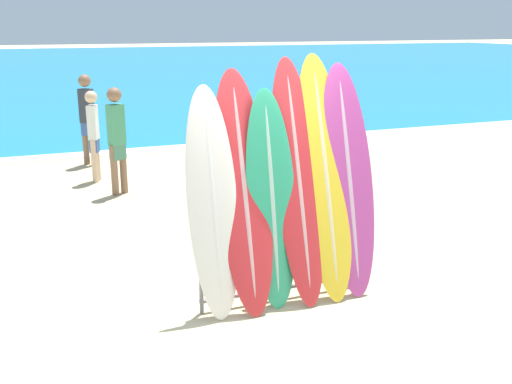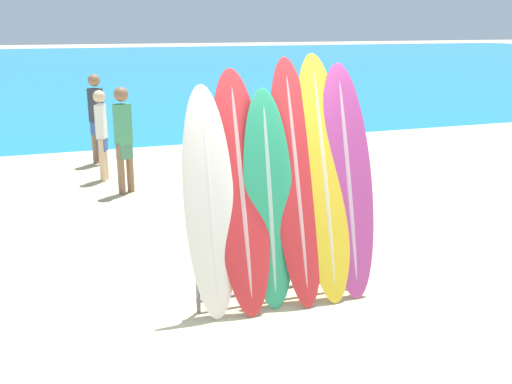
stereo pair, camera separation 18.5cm
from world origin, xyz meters
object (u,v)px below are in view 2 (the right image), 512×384
(surfboard_slot_0, at_px, (209,204))
(person_near_water, at_px, (97,116))
(surfboard_slot_4, at_px, (324,178))
(surfboard_slot_5, at_px, (348,181))
(person_far_left, at_px, (123,136))
(person_mid_beach, at_px, (102,132))
(surfboard_slot_1, at_px, (241,192))
(surfboard_slot_2, at_px, (269,200))
(surfboard_slot_3, at_px, (296,182))
(surfboard_rack, at_px, (284,255))

(surfboard_slot_0, bearing_deg, person_near_water, 93.20)
(surfboard_slot_0, xyz_separation_m, person_near_water, (-0.38, 6.79, -0.12))
(surfboard_slot_0, bearing_deg, surfboard_slot_4, 2.74)
(surfboard_slot_5, distance_m, person_far_left, 4.73)
(person_mid_beach, bearing_deg, surfboard_slot_1, -150.84)
(surfboard_slot_1, relative_size, person_near_water, 1.31)
(surfboard_slot_1, xyz_separation_m, surfboard_slot_5, (1.12, 0.00, 0.01))
(surfboard_slot_5, bearing_deg, person_near_water, 105.08)
(surfboard_slot_5, bearing_deg, person_mid_beach, 109.04)
(surfboard_slot_0, xyz_separation_m, surfboard_slot_2, (0.59, -0.00, -0.03))
(surfboard_slot_3, bearing_deg, surfboard_rack, -157.64)
(surfboard_slot_5, relative_size, person_mid_beach, 1.46)
(surfboard_slot_4, xyz_separation_m, surfboard_slot_5, (0.26, -0.02, -0.05))
(surfboard_slot_0, xyz_separation_m, surfboard_slot_5, (1.44, 0.04, 0.08))
(person_near_water, bearing_deg, person_far_left, 141.30)
(surfboard_rack, relative_size, surfboard_slot_0, 0.83)
(person_near_water, distance_m, person_far_left, 2.32)
(surfboard_slot_2, bearing_deg, surfboard_slot_5, 2.78)
(person_far_left, bearing_deg, surfboard_rack, 73.57)
(person_near_water, bearing_deg, surfboard_slot_0, 139.53)
(surfboard_slot_0, relative_size, surfboard_slot_1, 0.94)
(surfboard_slot_2, bearing_deg, person_near_water, 98.09)
(surfboard_slot_1, xyz_separation_m, person_near_water, (-0.70, 6.75, -0.19))
(surfboard_rack, distance_m, surfboard_slot_4, 0.85)
(surfboard_slot_0, distance_m, surfboard_slot_3, 0.90)
(surfboard_rack, height_order, person_far_left, person_far_left)
(surfboard_slot_2, xyz_separation_m, surfboard_slot_5, (0.85, 0.04, 0.10))
(surfboard_rack, distance_m, surfboard_slot_0, 0.95)
(surfboard_slot_3, height_order, person_near_water, surfboard_slot_3)
(surfboard_slot_3, distance_m, person_far_left, 4.56)
(surfboard_slot_5, bearing_deg, surfboard_slot_3, 178.80)
(surfboard_slot_4, bearing_deg, surfboard_rack, -171.55)
(surfboard_rack, bearing_deg, person_mid_beach, 102.05)
(person_mid_beach, relative_size, person_far_left, 0.92)
(surfboard_slot_4, relative_size, person_far_left, 1.40)
(surfboard_slot_0, height_order, surfboard_slot_1, surfboard_slot_1)
(surfboard_slot_0, bearing_deg, person_mid_beach, 94.48)
(surfboard_slot_2, xyz_separation_m, person_near_water, (-0.97, 6.79, -0.10))
(surfboard_slot_3, bearing_deg, person_far_left, 103.53)
(surfboard_slot_4, distance_m, person_far_left, 4.64)
(surfboard_slot_2, bearing_deg, surfboard_slot_3, 10.02)
(surfboard_slot_0, relative_size, person_far_left, 1.25)
(surfboard_slot_5, xyz_separation_m, person_mid_beach, (-1.87, 5.40, -0.29))
(surfboard_slot_4, bearing_deg, surfboard_slot_0, -177.26)
(surfboard_slot_1, xyz_separation_m, person_far_left, (-0.50, 4.44, -0.20))
(surfboard_slot_1, height_order, surfboard_slot_5, surfboard_slot_5)
(person_mid_beach, bearing_deg, surfboard_slot_2, -148.17)
(surfboard_rack, relative_size, person_near_water, 1.02)
(surfboard_slot_5, bearing_deg, surfboard_slot_4, 176.31)
(person_near_water, distance_m, person_mid_beach, 1.35)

